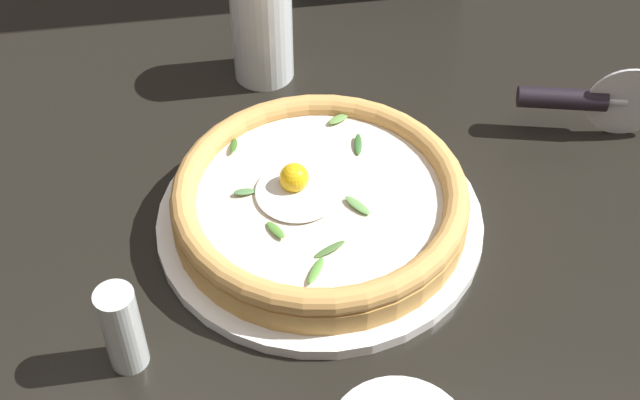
% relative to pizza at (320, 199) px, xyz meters
% --- Properties ---
extents(ground_plane, '(2.40, 2.40, 0.03)m').
position_rel_pizza_xyz_m(ground_plane, '(0.00, -0.01, -0.05)').
color(ground_plane, black).
rests_on(ground_plane, ground).
extents(pizza_plate, '(0.31, 0.31, 0.01)m').
position_rel_pizza_xyz_m(pizza_plate, '(0.00, 0.00, -0.03)').
color(pizza_plate, white).
rests_on(pizza_plate, ground).
extents(pizza, '(0.27, 0.27, 0.06)m').
position_rel_pizza_xyz_m(pizza, '(0.00, 0.00, 0.00)').
color(pizza, tan).
rests_on(pizza, pizza_plate).
extents(pizza_cutter, '(0.02, 0.15, 0.08)m').
position_rel_pizza_xyz_m(pizza_cutter, '(-0.16, 0.25, 0.01)').
color(pizza_cutter, silver).
rests_on(pizza_cutter, ground).
extents(drinking_glass, '(0.07, 0.07, 0.13)m').
position_rel_pizza_xyz_m(drinking_glass, '(-0.22, -0.09, 0.02)').
color(drinking_glass, silver).
rests_on(drinking_glass, ground).
extents(pepper_shaker, '(0.03, 0.03, 0.09)m').
position_rel_pizza_xyz_m(pepper_shaker, '(0.17, -0.14, 0.01)').
color(pepper_shaker, silver).
rests_on(pepper_shaker, ground).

